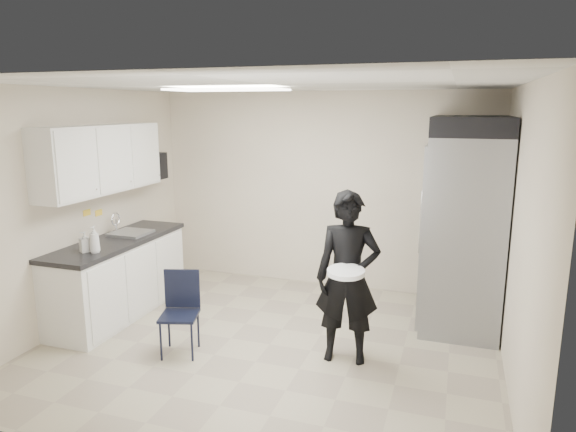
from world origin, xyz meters
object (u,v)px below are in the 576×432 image
(lower_counter, at_px, (119,279))
(man_tuxedo, at_px, (348,278))
(folding_chair, at_px, (179,316))
(commercial_fridge, at_px, (464,231))

(lower_counter, relative_size, man_tuxedo, 1.15)
(lower_counter, relative_size, folding_chair, 2.39)
(lower_counter, bearing_deg, man_tuxedo, -5.14)
(commercial_fridge, xyz_separation_m, man_tuxedo, (-1.02, -1.32, -0.23))
(folding_chair, relative_size, man_tuxedo, 0.48)
(commercial_fridge, relative_size, man_tuxedo, 1.27)
(man_tuxedo, bearing_deg, folding_chair, -172.87)
(lower_counter, bearing_deg, commercial_fridge, 15.88)
(commercial_fridge, bearing_deg, lower_counter, -164.12)
(commercial_fridge, height_order, man_tuxedo, commercial_fridge)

